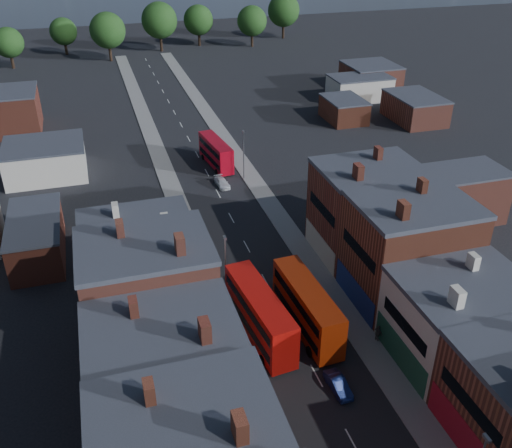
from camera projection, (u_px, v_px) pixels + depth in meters
pavement_west at (183, 217)px, 80.28m from camera, size 3.00×200.00×0.12m
pavement_east at (271, 205)px, 83.52m from camera, size 3.00×200.00×0.12m
lamp_post_2 at (226, 264)px, 61.65m from camera, size 0.25×0.70×8.12m
lamp_post_3 at (244, 152)px, 89.23m from camera, size 0.25×0.70×8.12m
bus_0 at (260, 314)px, 57.07m from camera, size 4.12×12.54×5.32m
bus_1 at (307, 307)px, 58.13m from camera, size 3.56×12.24×5.23m
bus_2 at (216, 152)px, 94.86m from camera, size 3.66×10.68×4.52m
car_1 at (338, 385)px, 51.77m from camera, size 1.54×3.85×1.25m
car_2 at (247, 275)px, 67.11m from camera, size 2.12×4.00×1.07m
car_3 at (222, 183)px, 88.90m from camera, size 2.04×4.27×1.20m
ped_3 at (378, 333)px, 57.32m from camera, size 0.87×1.18×1.83m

